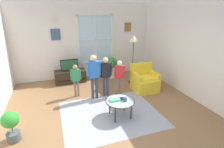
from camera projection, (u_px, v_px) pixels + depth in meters
ground_plane at (111, 116)px, 4.49m from camera, size 5.87×6.77×0.02m
back_wall at (85, 40)px, 6.78m from camera, size 5.27×0.17×2.88m
side_wall_right at (203, 53)px, 4.82m from camera, size 0.12×6.17×2.88m
area_rug at (110, 114)px, 4.55m from camera, size 2.47×2.06×0.01m
tv_stand at (70, 76)px, 6.49m from camera, size 1.11×0.46×0.45m
television at (69, 65)px, 6.34m from camera, size 0.62×0.08×0.42m
armchair at (144, 81)px, 5.82m from camera, size 0.76×0.74×0.87m
coffee_table at (120, 102)px, 4.32m from camera, size 0.73×0.73×0.45m
book_stack at (115, 100)px, 4.31m from camera, size 0.26×0.16×0.05m
cup at (125, 99)px, 4.28m from camera, size 0.09×0.09×0.10m
remote_near_books at (123, 99)px, 4.39m from camera, size 0.07×0.15×0.02m
remote_near_cup at (121, 99)px, 4.38m from camera, size 0.06×0.14×0.02m
person_blue_shirt at (94, 72)px, 5.09m from camera, size 0.41×0.18×1.35m
person_black_shirt at (106, 72)px, 5.25m from camera, size 0.38×0.17×1.25m
person_green_shirt at (76, 77)px, 5.28m from camera, size 0.31×0.14×1.02m
person_red_shirt at (119, 74)px, 5.33m from camera, size 0.34×0.15×1.13m
potted_plant_by_window at (112, 65)px, 6.83m from camera, size 0.43×0.43×0.82m
potted_plant_corner at (11, 124)px, 3.50m from camera, size 0.34×0.34×0.67m
floor_lamp at (134, 43)px, 6.05m from camera, size 0.32×0.32×1.74m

